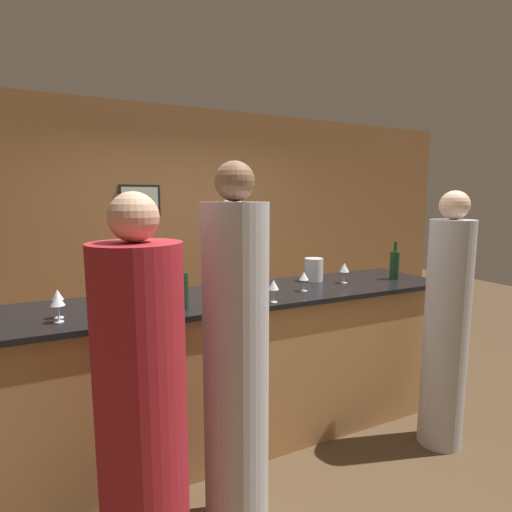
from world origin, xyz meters
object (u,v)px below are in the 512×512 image
object	(u,v)px
guest_0	(446,329)
ice_bucket	(314,270)
guest_1	(236,367)
wine_bottle_1	(394,265)
bartender	(233,296)
guest_2	(142,414)
wine_bottle_0	(114,292)
wine_bottle_2	(182,290)

from	to	relation	value
guest_0	ice_bucket	size ratio (longest dim) A/B	9.63
guest_1	wine_bottle_1	bearing A→B (deg)	21.82
wine_bottle_1	ice_bucket	xyz separation A→B (m)	(-0.66, 0.23, -0.03)
bartender	guest_2	distance (m)	2.14
ice_bucket	wine_bottle_0	bearing A→B (deg)	-172.23
bartender	guest_1	xyz separation A→B (m)	(-0.69, -1.69, 0.07)
guest_1	wine_bottle_1	size ratio (longest dim) A/B	6.12
ice_bucket	guest_0	bearing A→B (deg)	-58.53
guest_0	guest_1	xyz separation A→B (m)	(-1.63, -0.07, 0.05)
guest_0	wine_bottle_0	xyz separation A→B (m)	(-2.13, 0.65, 0.35)
wine_bottle_2	ice_bucket	world-z (taller)	wine_bottle_2
wine_bottle_1	guest_1	bearing A→B (deg)	-158.18
wine_bottle_1	wine_bottle_2	world-z (taller)	wine_bottle_1
guest_0	ice_bucket	bearing A→B (deg)	121.47
guest_0	guest_2	world-z (taller)	guest_0
guest_1	wine_bottle_1	distance (m)	1.92
guest_1	wine_bottle_2	distance (m)	0.65
ice_bucket	wine_bottle_2	bearing A→B (deg)	-163.05
guest_1	wine_bottle_1	xyz separation A→B (m)	(1.76, 0.70, 0.30)
bartender	ice_bucket	bearing A→B (deg)	118.46
wine_bottle_2	guest_0	bearing A→B (deg)	-16.00
guest_0	ice_bucket	xyz separation A→B (m)	(-0.53, 0.87, 0.33)
wine_bottle_0	wine_bottle_1	world-z (taller)	wine_bottle_1
wine_bottle_0	guest_2	bearing A→B (deg)	-89.43
bartender	ice_bucket	xyz separation A→B (m)	(0.41, -0.76, 0.35)
guest_0	wine_bottle_2	xyz separation A→B (m)	(-1.75, 0.50, 0.35)
bartender	wine_bottle_2	world-z (taller)	bartender
bartender	wine_bottle_2	size ratio (longest dim) A/B	5.99
ice_bucket	guest_1	bearing A→B (deg)	-139.53
guest_2	bartender	bearing A→B (deg)	56.73
guest_0	guest_1	distance (m)	1.63
guest_1	wine_bottle_2	xyz separation A→B (m)	(-0.12, 0.57, 0.30)
guest_0	wine_bottle_0	size ratio (longest dim) A/B	6.45
wine_bottle_2	wine_bottle_0	bearing A→B (deg)	158.22
wine_bottle_1	wine_bottle_2	size ratio (longest dim) A/B	1.06
wine_bottle_0	wine_bottle_2	bearing A→B (deg)	-21.78
ice_bucket	bartender	bearing A→B (deg)	118.46
guest_0	bartender	bearing A→B (deg)	120.09
wine_bottle_2	ice_bucket	size ratio (longest dim) A/B	1.58
wine_bottle_0	wine_bottle_1	xyz separation A→B (m)	(2.25, -0.02, 0.01)
guest_0	wine_bottle_0	world-z (taller)	guest_0
guest_1	guest_2	distance (m)	0.51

